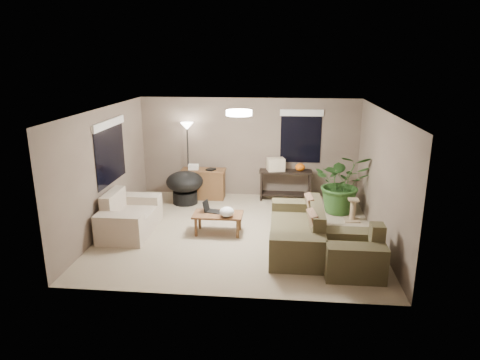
# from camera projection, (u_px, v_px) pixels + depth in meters

# --- Properties ---
(room_shell) EXTENTS (5.50, 5.50, 5.50)m
(room_shell) POSITION_uv_depth(u_px,v_px,m) (239.00, 173.00, 8.47)
(room_shell) COLOR tan
(room_shell) RESTS_ON ground
(main_sofa) EXTENTS (0.95, 2.20, 0.85)m
(main_sofa) POSITION_uv_depth(u_px,v_px,m) (298.00, 232.00, 8.03)
(main_sofa) COLOR #49422B
(main_sofa) RESTS_ON ground
(throw_pillows) EXTENTS (0.29, 1.38, 0.47)m
(throw_pillows) POSITION_uv_depth(u_px,v_px,m) (313.00, 215.00, 7.91)
(throw_pillows) COLOR #8C7251
(throw_pillows) RESTS_ON main_sofa
(loveseat) EXTENTS (0.90, 1.60, 0.85)m
(loveseat) POSITION_uv_depth(u_px,v_px,m) (129.00, 218.00, 8.74)
(loveseat) COLOR beige
(loveseat) RESTS_ON ground
(armchair) EXTENTS (0.95, 1.00, 0.85)m
(armchair) POSITION_uv_depth(u_px,v_px,m) (354.00, 255.00, 7.12)
(armchair) COLOR #4D462E
(armchair) RESTS_ON ground
(coffee_table) EXTENTS (1.00, 0.55, 0.42)m
(coffee_table) POSITION_uv_depth(u_px,v_px,m) (218.00, 217.00, 8.64)
(coffee_table) COLOR brown
(coffee_table) RESTS_ON ground
(laptop) EXTENTS (0.41, 0.30, 0.24)m
(laptop) POSITION_uv_depth(u_px,v_px,m) (211.00, 209.00, 8.72)
(laptop) COLOR black
(laptop) RESTS_ON coffee_table
(plastic_bag) EXTENTS (0.34, 0.32, 0.20)m
(plastic_bag) POSITION_uv_depth(u_px,v_px,m) (227.00, 212.00, 8.44)
(plastic_bag) COLOR white
(plastic_bag) RESTS_ON coffee_table
(desk) EXTENTS (1.10, 0.50, 0.75)m
(desk) POSITION_uv_depth(u_px,v_px,m) (204.00, 184.00, 10.82)
(desk) COLOR brown
(desk) RESTS_ON ground
(desk_papers) EXTENTS (0.71, 0.30, 0.12)m
(desk_papers) POSITION_uv_depth(u_px,v_px,m) (197.00, 167.00, 10.70)
(desk_papers) COLOR silver
(desk_papers) RESTS_ON desk
(console_table) EXTENTS (1.30, 0.40, 0.75)m
(console_table) POSITION_uv_depth(u_px,v_px,m) (285.00, 183.00, 10.69)
(console_table) COLOR black
(console_table) RESTS_ON ground
(pumpkin) EXTENTS (0.28, 0.28, 0.19)m
(pumpkin) POSITION_uv_depth(u_px,v_px,m) (300.00, 167.00, 10.54)
(pumpkin) COLOR orange
(pumpkin) RESTS_ON console_table
(cardboard_box) EXTENTS (0.47, 0.40, 0.31)m
(cardboard_box) POSITION_uv_depth(u_px,v_px,m) (276.00, 164.00, 10.58)
(cardboard_box) COLOR beige
(cardboard_box) RESTS_ON console_table
(papasan_chair) EXTENTS (1.19, 1.19, 0.80)m
(papasan_chair) POSITION_uv_depth(u_px,v_px,m) (185.00, 185.00, 10.41)
(papasan_chair) COLOR black
(papasan_chair) RESTS_ON ground
(floor_lamp) EXTENTS (0.32, 0.32, 1.91)m
(floor_lamp) POSITION_uv_depth(u_px,v_px,m) (187.00, 135.00, 10.61)
(floor_lamp) COLOR black
(floor_lamp) RESTS_ON ground
(ceiling_fixture) EXTENTS (0.50, 0.50, 0.10)m
(ceiling_fixture) POSITION_uv_depth(u_px,v_px,m) (239.00, 113.00, 8.14)
(ceiling_fixture) COLOR white
(ceiling_fixture) RESTS_ON room_shell
(houseplant) EXTENTS (1.27, 1.41, 1.10)m
(houseplant) POSITION_uv_depth(u_px,v_px,m) (342.00, 189.00, 9.78)
(houseplant) COLOR #2D5923
(houseplant) RESTS_ON ground
(cat_scratching_post) EXTENTS (0.32, 0.32, 0.50)m
(cat_scratching_post) POSITION_uv_depth(u_px,v_px,m) (353.00, 211.00, 9.35)
(cat_scratching_post) COLOR tan
(cat_scratching_post) RESTS_ON ground
(window_left) EXTENTS (0.05, 1.56, 1.33)m
(window_left) POSITION_uv_depth(u_px,v_px,m) (110.00, 141.00, 8.86)
(window_left) COLOR black
(window_left) RESTS_ON room_shell
(window_back) EXTENTS (1.06, 0.05, 1.33)m
(window_back) POSITION_uv_depth(u_px,v_px,m) (301.00, 127.00, 10.57)
(window_back) COLOR black
(window_back) RESTS_ON room_shell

